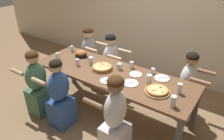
{
  "coord_description": "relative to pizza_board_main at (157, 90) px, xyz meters",
  "views": [
    {
      "loc": [
        1.66,
        -2.4,
        2.41
      ],
      "look_at": [
        0.0,
        0.0,
        0.82
      ],
      "focal_mm": 35.0,
      "sensor_mm": 36.0,
      "label": 1
    }
  ],
  "objects": [
    {
      "name": "ground_plane",
      "position": [
        -0.79,
        0.09,
        -0.8
      ],
      "size": [
        18.0,
        18.0,
        0.0
      ],
      "primitive_type": "plane",
      "color": "#896B4C",
      "rests_on": "ground"
    },
    {
      "name": "diner_far_midleft",
      "position": [
        -1.26,
        0.74,
        -0.29
      ],
      "size": [
        0.51,
        0.4,
        1.11
      ],
      "rotation": [
        0.0,
        0.0,
        -1.57
      ],
      "color": "silver",
      "rests_on": "ground"
    },
    {
      "name": "empty_plate_c",
      "position": [
        -0.46,
        0.25,
        -0.02
      ],
      "size": [
        0.19,
        0.19,
        0.02
      ],
      "color": "white",
      "rests_on": "dining_table"
    },
    {
      "name": "cocktail_glass_blue",
      "position": [
        -0.27,
        0.43,
        0.01
      ],
      "size": [
        0.06,
        0.06,
        0.11
      ],
      "color": "silver",
      "rests_on": "dining_table"
    },
    {
      "name": "dining_table",
      "position": [
        -0.79,
        0.09,
        -0.1
      ],
      "size": [
        2.57,
        0.86,
        0.77
      ],
      "color": "brown",
      "rests_on": "ground"
    },
    {
      "name": "drinking_glass_i",
      "position": [
        0.24,
        0.14,
        0.04
      ],
      "size": [
        0.07,
        0.07,
        0.15
      ],
      "color": "silver",
      "rests_on": "dining_table"
    },
    {
      "name": "empty_plate_d",
      "position": [
        -0.09,
        0.37,
        -0.02
      ],
      "size": [
        0.22,
        0.22,
        0.02
      ],
      "color": "white",
      "rests_on": "dining_table"
    },
    {
      "name": "diner_far_left",
      "position": [
        -1.79,
        0.74,
        -0.27
      ],
      "size": [
        0.51,
        0.4,
        1.14
      ],
      "rotation": [
        0.0,
        0.0,
        -1.57
      ],
      "color": "#99999E",
      "rests_on": "ground"
    },
    {
      "name": "diner_near_midright",
      "position": [
        -0.29,
        -0.56,
        -0.25
      ],
      "size": [
        0.51,
        0.4,
        1.19
      ],
      "rotation": [
        0.0,
        0.0,
        1.57
      ],
      "color": "silver",
      "rests_on": "ground"
    },
    {
      "name": "diner_near_midleft",
      "position": [
        -1.29,
        -0.56,
        -0.29
      ],
      "size": [
        0.51,
        0.4,
        1.12
      ],
      "rotation": [
        0.0,
        0.0,
        1.57
      ],
      "color": "#2D5193",
      "rests_on": "ground"
    },
    {
      "name": "empty_plate_b",
      "position": [
        -0.4,
        -0.02,
        -0.02
      ],
      "size": [
        0.22,
        0.22,
        0.02
      ],
      "color": "white",
      "rests_on": "dining_table"
    },
    {
      "name": "diner_far_right",
      "position": [
        0.2,
        0.74,
        -0.29
      ],
      "size": [
        0.51,
        0.4,
        1.13
      ],
      "rotation": [
        0.0,
        0.0,
        -1.57
      ],
      "color": "silver",
      "rests_on": "ground"
    },
    {
      "name": "restaurant_back_panel",
      "position": [
        -0.79,
        1.8,
        0.8
      ],
      "size": [
        10.0,
        0.06,
        3.2
      ],
      "primitive_type": "cube",
      "color": "beige",
      "rests_on": "ground"
    },
    {
      "name": "drinking_glass_h",
      "position": [
        -1.39,
        -0.02,
        0.03
      ],
      "size": [
        0.06,
        0.06,
        0.11
      ],
      "color": "silver",
      "rests_on": "dining_table"
    },
    {
      "name": "drinking_glass_c",
      "position": [
        -0.19,
        0.14,
        0.04
      ],
      "size": [
        0.08,
        0.08,
        0.14
      ],
      "color": "silver",
      "rests_on": "dining_table"
    },
    {
      "name": "drinking_glass_e",
      "position": [
        -0.76,
        0.25,
        0.02
      ],
      "size": [
        0.08,
        0.08,
        0.1
      ],
      "color": "silver",
      "rests_on": "dining_table"
    },
    {
      "name": "skillet_bowl",
      "position": [
        -1.58,
        0.27,
        0.03
      ],
      "size": [
        0.3,
        0.2,
        0.12
      ],
      "color": "black",
      "rests_on": "dining_table"
    },
    {
      "name": "pizza_board_second",
      "position": [
        -0.99,
        0.1,
        0.01
      ],
      "size": [
        0.34,
        0.34,
        0.06
      ],
      "color": "#996B42",
      "rests_on": "dining_table"
    },
    {
      "name": "drinking_glass_f",
      "position": [
        0.28,
        -0.18,
        0.04
      ],
      "size": [
        0.07,
        0.07,
        0.15
      ],
      "color": "silver",
      "rests_on": "dining_table"
    },
    {
      "name": "empty_plate_a",
      "position": [
        -0.72,
        -0.15,
        -0.02
      ],
      "size": [
        0.19,
        0.19,
        0.02
      ],
      "color": "white",
      "rests_on": "dining_table"
    },
    {
      "name": "diner_near_left",
      "position": [
        -1.8,
        -0.56,
        -0.28
      ],
      "size": [
        0.51,
        0.4,
        1.12
      ],
      "rotation": [
        0.0,
        0.0,
        1.57
      ],
      "color": "#477556",
      "rests_on": "ground"
    },
    {
      "name": "drinking_glass_g",
      "position": [
        -1.24,
        0.14,
        0.03
      ],
      "size": [
        0.08,
        0.08,
        0.13
      ],
      "color": "silver",
      "rests_on": "dining_table"
    },
    {
      "name": "drinking_glass_b",
      "position": [
        -1.85,
        -0.03,
        0.02
      ],
      "size": [
        0.06,
        0.06,
        0.11
      ],
      "color": "silver",
      "rests_on": "dining_table"
    },
    {
      "name": "drinking_glass_a",
      "position": [
        -0.63,
        0.4,
        0.02
      ],
      "size": [
        0.07,
        0.07,
        0.11
      ],
      "color": "silver",
      "rests_on": "dining_table"
    },
    {
      "name": "pizza_board_main",
      "position": [
        0.0,
        0.0,
        0.0
      ],
      "size": [
        0.35,
        0.35,
        0.05
      ],
      "color": "#996B42",
      "rests_on": "dining_table"
    },
    {
      "name": "drinking_glass_d",
      "position": [
        -1.88,
        0.35,
        0.02
      ],
      "size": [
        0.07,
        0.07,
        0.1
      ],
      "color": "silver",
      "rests_on": "dining_table"
    }
  ]
}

